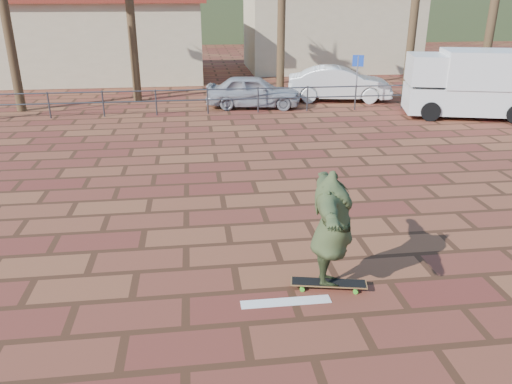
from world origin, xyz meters
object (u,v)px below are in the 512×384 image
at_px(campervan, 474,82).
at_px(longboard, 329,283).
at_px(car_silver, 253,91).
at_px(car_white, 339,84).
at_px(skateboarder, 332,229).

bearing_deg(campervan, longboard, -112.53).
bearing_deg(car_silver, car_white, -67.07).
relative_size(skateboarder, car_silver, 0.60).
distance_m(longboard, car_white, 15.51).
xyz_separation_m(campervan, car_silver, (-8.07, 2.75, -0.65)).
bearing_deg(car_white, longboard, 174.04).
relative_size(campervan, car_silver, 1.33).
distance_m(longboard, car_silver, 13.93).
xyz_separation_m(longboard, campervan, (8.56, 11.16, 1.21)).
xyz_separation_m(car_silver, car_white, (3.93, 0.94, 0.07)).
bearing_deg(longboard, car_white, 85.45).
xyz_separation_m(longboard, car_silver, (0.49, 13.91, 0.56)).
bearing_deg(skateboarder, car_silver, 8.85).
relative_size(skateboarder, campervan, 0.45).
distance_m(campervan, car_white, 5.58).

